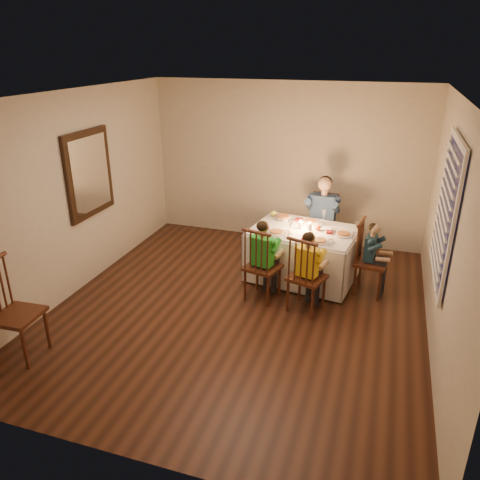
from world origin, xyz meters
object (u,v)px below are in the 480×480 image
(chair_near_left, at_px, (262,298))
(adult, at_px, (320,257))
(chair_near_right, at_px, (305,309))
(chair_extra, at_px, (26,355))
(chair_adult, at_px, (320,257))
(chair_end, at_px, (368,292))
(child_green, at_px, (262,298))
(child_teal, at_px, (368,292))
(child_yellow, at_px, (305,309))
(dining_table, at_px, (304,244))
(serving_bowl, at_px, (283,218))

(chair_near_left, relative_size, adult, 0.78)
(chair_near_right, distance_m, chair_extra, 3.28)
(chair_adult, relative_size, chair_end, 1.00)
(chair_near_left, height_order, child_green, child_green)
(chair_near_left, distance_m, child_green, 0.00)
(chair_end, xyz_separation_m, child_green, (-1.32, -0.58, 0.00))
(chair_adult, height_order, child_green, child_green)
(chair_extra, distance_m, child_green, 2.88)
(chair_near_right, bearing_deg, chair_adult, -70.79)
(chair_end, relative_size, child_teal, 1.02)
(adult, xyz_separation_m, child_yellow, (0.07, -1.63, 0.00))
(dining_table, height_order, child_teal, dining_table)
(dining_table, relative_size, serving_bowl, 6.79)
(chair_near_right, bearing_deg, child_teal, -119.64)
(chair_near_left, height_order, chair_end, same)
(chair_near_right, height_order, child_teal, chair_near_right)
(child_teal, bearing_deg, chair_extra, 134.42)
(adult, distance_m, child_teal, 1.23)
(child_yellow, bearing_deg, chair_end, -119.64)
(chair_adult, xyz_separation_m, chair_end, (0.80, -0.94, 0.00))
(serving_bowl, bearing_deg, chair_adult, 45.14)
(dining_table, height_order, chair_near_right, dining_table)
(dining_table, distance_m, chair_end, 1.09)
(chair_adult, xyz_separation_m, serving_bowl, (-0.50, -0.50, 0.77))
(chair_near_right, bearing_deg, dining_table, -59.73)
(chair_end, height_order, serving_bowl, serving_bowl)
(chair_adult, relative_size, chair_near_left, 1.00)
(child_green, height_order, serving_bowl, serving_bowl)
(chair_end, height_order, child_green, child_green)
(dining_table, height_order, child_yellow, dining_table)
(chair_adult, bearing_deg, child_yellow, -83.82)
(chair_adult, relative_size, serving_bowl, 4.41)
(child_green, bearing_deg, child_teal, -142.45)
(chair_end, bearing_deg, chair_near_right, 141.34)
(chair_near_left, xyz_separation_m, child_yellow, (0.59, -0.11, 0.00))
(chair_adult, bearing_deg, chair_end, -45.79)
(chair_adult, height_order, child_teal, chair_adult)
(chair_extra, bearing_deg, dining_table, -45.98)
(chair_end, xyz_separation_m, child_yellow, (-0.73, -0.70, 0.00))
(dining_table, bearing_deg, child_teal, -1.22)
(chair_near_right, bearing_deg, chair_extra, 51.32)
(dining_table, xyz_separation_m, child_yellow, (0.21, -0.85, -0.53))
(chair_near_left, distance_m, child_yellow, 0.61)
(child_yellow, xyz_separation_m, serving_bowl, (-0.57, 1.13, 0.77))
(chair_near_right, distance_m, child_green, 0.61)
(chair_adult, height_order, chair_extra, chair_extra)
(dining_table, bearing_deg, chair_extra, -124.39)
(child_teal, bearing_deg, chair_near_left, 121.39)
(chair_near_right, height_order, chair_end, same)
(serving_bowl, bearing_deg, adult, 45.14)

